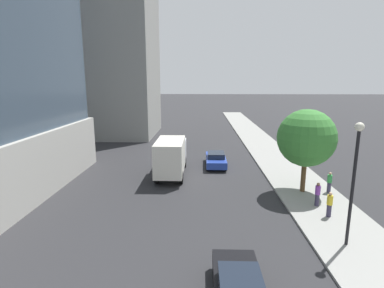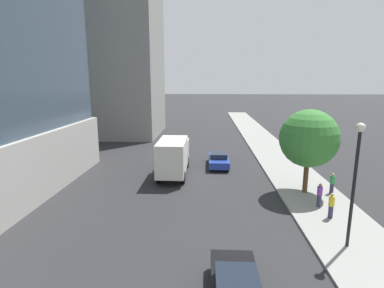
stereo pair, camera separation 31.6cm
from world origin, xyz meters
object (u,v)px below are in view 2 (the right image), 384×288
at_px(street_lamp, 356,169).
at_px(box_truck, 174,155).
at_px(pedestrian_green_shirt, 332,183).
at_px(pedestrian_purple_shirt, 319,195).
at_px(car_blue, 219,159).
at_px(construction_building, 112,18).
at_px(pedestrian_yellow_shirt, 331,205).
at_px(street_tree, 309,139).

distance_m(street_lamp, box_truck, 15.61).
bearing_deg(pedestrian_green_shirt, box_truck, 161.28).
xyz_separation_m(street_lamp, pedestrian_purple_shirt, (0.31, 4.90, -3.27)).
distance_m(car_blue, pedestrian_purple_shirt, 11.79).
xyz_separation_m(construction_building, street_lamp, (21.70, -32.97, -13.41)).
xyz_separation_m(construction_building, pedestrian_yellow_shirt, (22.12, -29.73, -16.69)).
xyz_separation_m(pedestrian_yellow_shirt, pedestrian_purple_shirt, (-0.11, 1.66, 0.01)).
distance_m(pedestrian_yellow_shirt, pedestrian_green_shirt, 4.54).
bearing_deg(pedestrian_green_shirt, street_tree, 174.81).
relative_size(street_tree, pedestrian_yellow_shirt, 3.92).
bearing_deg(pedestrian_purple_shirt, car_blue, 122.47).
bearing_deg(pedestrian_yellow_shirt, street_tree, 92.41).
bearing_deg(box_truck, pedestrian_yellow_shirt, -38.35).
relative_size(pedestrian_yellow_shirt, pedestrian_green_shirt, 1.02).
height_order(street_lamp, pedestrian_green_shirt, street_lamp).
bearing_deg(construction_building, street_tree, -49.13).
height_order(street_lamp, street_tree, street_lamp).
relative_size(construction_building, pedestrian_green_shirt, 26.64).
bearing_deg(car_blue, pedestrian_purple_shirt, -57.53).
relative_size(street_lamp, box_truck, 0.88).
distance_m(construction_building, pedestrian_yellow_shirt, 40.64).
height_order(car_blue, pedestrian_green_shirt, pedestrian_green_shirt).
bearing_deg(car_blue, pedestrian_yellow_shirt, -60.99).
distance_m(street_lamp, pedestrian_green_shirt, 8.41).
relative_size(box_truck, pedestrian_green_shirt, 4.55).
xyz_separation_m(box_truck, pedestrian_green_shirt, (12.31, -4.17, -0.95)).
xyz_separation_m(street_lamp, pedestrian_green_shirt, (2.14, 7.44, -3.29)).
bearing_deg(street_lamp, pedestrian_purple_shirt, 86.34).
bearing_deg(car_blue, box_truck, -142.04).
distance_m(construction_building, street_tree, 36.10).
distance_m(street_tree, pedestrian_green_shirt, 3.83).
bearing_deg(pedestrian_purple_shirt, street_tree, 91.60).
xyz_separation_m(street_lamp, car_blue, (-6.02, 14.85, -3.52)).
height_order(car_blue, box_truck, box_truck).
bearing_deg(pedestrian_purple_shirt, street_lamp, -93.66).
relative_size(street_lamp, car_blue, 1.33).
xyz_separation_m(street_tree, car_blue, (-6.25, 7.23, -3.55)).
bearing_deg(pedestrian_purple_shirt, box_truck, 147.36).
relative_size(pedestrian_yellow_shirt, pedestrian_purple_shirt, 0.99).
distance_m(pedestrian_yellow_shirt, pedestrian_purple_shirt, 1.67).
bearing_deg(pedestrian_yellow_shirt, box_truck, 141.65).
bearing_deg(car_blue, construction_building, 130.87).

